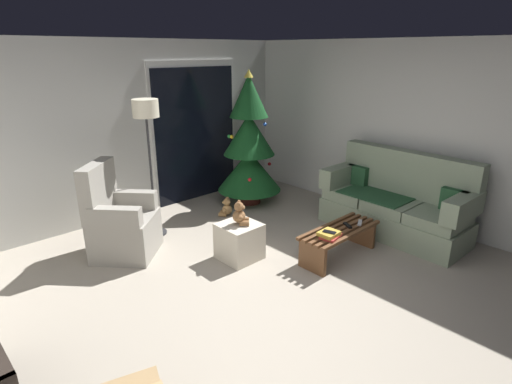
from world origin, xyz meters
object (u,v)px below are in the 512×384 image
at_px(armchair, 120,223).
at_px(christmas_tree, 249,147).
at_px(floor_lamp, 147,122).
at_px(couch, 396,204).
at_px(teddy_bear_chestnut, 240,215).
at_px(book_stack, 330,235).
at_px(remote_silver, 360,223).
at_px(teddy_bear_honey_by_tree, 226,208).
at_px(remote_black, 348,225).
at_px(coffee_table, 339,238).
at_px(cell_phone, 329,232).
at_px(ottoman, 239,241).

bearing_deg(armchair, christmas_tree, 6.45).
distance_m(armchair, floor_lamp, 1.27).
relative_size(couch, christmas_tree, 0.94).
bearing_deg(teddy_bear_chestnut, book_stack, -54.86).
distance_m(floor_lamp, teddy_bear_chestnut, 1.65).
bearing_deg(floor_lamp, remote_silver, -54.33).
distance_m(teddy_bear_chestnut, teddy_bear_honey_by_tree, 1.41).
xyz_separation_m(couch, armchair, (-2.98, 1.92, 0.00)).
height_order(book_stack, teddy_bear_honey_by_tree, book_stack).
distance_m(book_stack, floor_lamp, 2.59).
height_order(remote_black, christmas_tree, christmas_tree).
relative_size(couch, remote_silver, 12.56).
xyz_separation_m(book_stack, christmas_tree, (0.76, 2.16, 0.52)).
bearing_deg(remote_black, teddy_bear_honey_by_tree, -54.50).
relative_size(remote_black, teddy_bear_chestnut, 0.55).
relative_size(remote_silver, teddy_bear_honey_by_tree, 0.55).
relative_size(coffee_table, remote_silver, 7.05).
relative_size(remote_black, cell_phone, 1.08).
bearing_deg(remote_silver, coffee_table, -132.95).
bearing_deg(couch, floor_lamp, 138.00).
bearing_deg(book_stack, couch, -0.82).
relative_size(coffee_table, book_stack, 3.97).
distance_m(remote_silver, cell_phone, 0.60).
relative_size(christmas_tree, armchair, 1.84).
relative_size(remote_silver, armchair, 0.14).
bearing_deg(book_stack, floor_lamp, 114.37).
bearing_deg(ottoman, cell_phone, -55.68).
bearing_deg(coffee_table, book_stack, -167.70).
relative_size(coffee_table, christmas_tree, 0.53).
distance_m(couch, remote_black, 1.02).
height_order(couch, cell_phone, couch).
xyz_separation_m(remote_silver, ottoman, (-1.18, 0.86, -0.16)).
height_order(couch, teddy_bear_chestnut, couch).
height_order(armchair, ottoman, armchair).
distance_m(coffee_table, ottoman, 1.18).
height_order(cell_phone, teddy_bear_honey_by_tree, cell_phone).
bearing_deg(armchair, couch, -32.80).
xyz_separation_m(remote_silver, cell_phone, (-0.59, 0.01, 0.06)).
bearing_deg(christmas_tree, couch, -73.10).
bearing_deg(coffee_table, remote_black, -9.44).
distance_m(couch, teddy_bear_honey_by_tree, 2.40).
relative_size(couch, ottoman, 4.45).
height_order(remote_black, ottoman, ottoman).
bearing_deg(remote_silver, couch, 61.26).
height_order(teddy_bear_chestnut, teddy_bear_honey_by_tree, teddy_bear_chestnut).
height_order(cell_phone, floor_lamp, floor_lamp).
bearing_deg(floor_lamp, christmas_tree, 0.93).
height_order(christmas_tree, teddy_bear_honey_by_tree, christmas_tree).
distance_m(couch, ottoman, 2.21).
bearing_deg(book_stack, coffee_table, 12.30).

